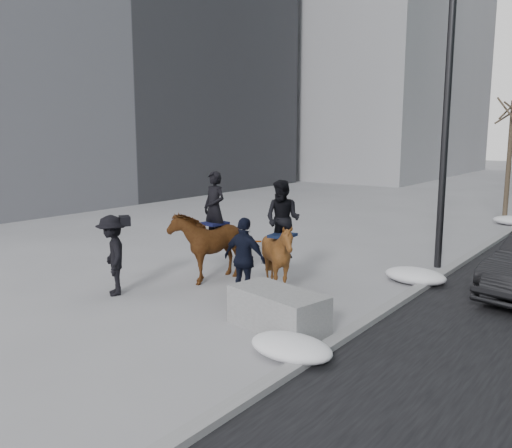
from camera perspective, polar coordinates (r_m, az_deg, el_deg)
The scene contains 11 objects.
ground at distance 11.44m, azimuth -3.66°, elevation -8.25°, with size 120.00×120.00×0.00m, color gray.
curb at distance 19.01m, azimuth 23.88°, elevation -1.58°, with size 0.25×90.00×0.12m, color gray.
building_left at distance 32.49m, azimuth -18.97°, elevation 20.80°, with size 12.00×26.00×20.00m, color #595960.
planter at distance 9.85m, azimuth 2.32°, elevation -9.06°, with size 1.81×0.90×0.72m, color gray.
tree_near at distance 22.60m, azimuth 25.12°, elevation 6.46°, with size 1.20×1.20×5.15m, color #392E21, non-canonical shape.
mounted_left at distance 13.10m, azimuth -4.72°, elevation -1.59°, with size 1.13×2.09×2.58m.
mounted_right at distance 11.80m, azimuth 2.48°, elevation -2.64°, with size 1.51×1.65×2.49m.
feeder at distance 11.44m, azimuth -1.20°, elevation -3.66°, with size 1.04×0.87×1.75m.
camera_crew at distance 12.14m, azimuth -14.87°, elevation -3.16°, with size 1.31×1.17×1.75m.
lamppost at distance 14.48m, azimuth 19.36°, elevation 15.03°, with size 0.25×2.55×9.09m.
snow_piles at distance 14.38m, azimuth 18.14°, elevation -4.21°, with size 1.44×16.09×0.37m.
Camera 1 is at (7.11, -8.23, 3.55)m, focal length 38.00 mm.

